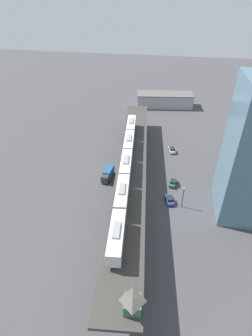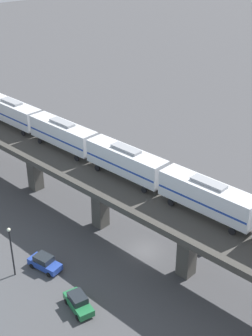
# 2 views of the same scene
# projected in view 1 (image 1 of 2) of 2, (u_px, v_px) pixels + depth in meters

# --- Properties ---
(ground_plane) EXTENTS (400.00, 400.00, 0.00)m
(ground_plane) POSITION_uv_depth(u_px,v_px,m) (132.00, 186.00, 81.93)
(ground_plane) COLOR #424244
(elevated_viaduct) EXTENTS (18.81, 92.36, 8.50)m
(elevated_viaduct) POSITION_uv_depth(u_px,v_px,m) (132.00, 167.00, 77.68)
(elevated_viaduct) COLOR #393733
(elevated_viaduct) RESTS_ON ground
(subway_train) EXTENTS (9.90, 62.31, 4.45)m
(subway_train) POSITION_uv_depth(u_px,v_px,m) (126.00, 165.00, 71.77)
(subway_train) COLOR silver
(subway_train) RESTS_ON elevated_viaduct
(signal_hut) EXTENTS (3.57, 3.57, 3.40)m
(signal_hut) POSITION_uv_depth(u_px,v_px,m) (133.00, 303.00, 40.86)
(signal_hut) COLOR #33604C
(signal_hut) RESTS_ON elevated_viaduct
(street_car_blue) EXTENTS (2.89, 4.72, 1.89)m
(street_car_blue) POSITION_uv_depth(u_px,v_px,m) (170.00, 200.00, 75.12)
(street_car_blue) COLOR #233D93
(street_car_blue) RESTS_ON ground
(street_car_green) EXTENTS (2.45, 4.62, 1.89)m
(street_car_green) POSITION_uv_depth(u_px,v_px,m) (173.00, 183.00, 81.74)
(street_car_green) COLOR #1E6638
(street_car_green) RESTS_ON ground
(street_car_silver) EXTENTS (2.97, 4.73, 1.89)m
(street_car_silver) POSITION_uv_depth(u_px,v_px,m) (172.00, 150.00, 98.52)
(street_car_silver) COLOR #B7BABF
(street_car_silver) RESTS_ON ground
(delivery_truck) EXTENTS (2.86, 7.36, 3.20)m
(delivery_truck) POSITION_uv_depth(u_px,v_px,m) (108.00, 174.00, 84.26)
(delivery_truck) COLOR #333338
(delivery_truck) RESTS_ON ground
(street_lamp) EXTENTS (0.44, 0.44, 6.94)m
(street_lamp) POSITION_uv_depth(u_px,v_px,m) (183.00, 196.00, 71.68)
(street_lamp) COLOR black
(street_lamp) RESTS_ON ground
(warehouse_building) EXTENTS (29.70, 14.05, 6.80)m
(warehouse_building) POSITION_uv_depth(u_px,v_px,m) (165.00, 100.00, 136.18)
(warehouse_building) COLOR #99999E
(warehouse_building) RESTS_ON ground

